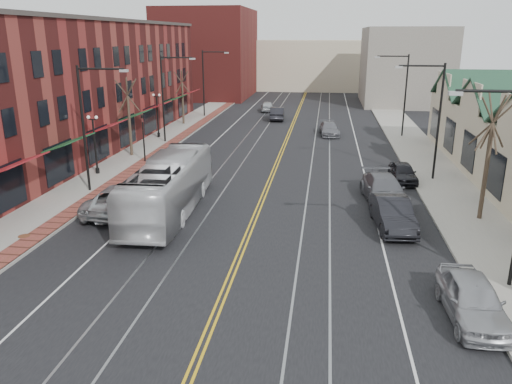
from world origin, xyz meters
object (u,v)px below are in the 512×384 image
(parked_suv, at_px, (124,199))
(parked_car_b, at_px, (392,214))
(parked_car_a, at_px, (472,299))
(parked_car_d, at_px, (403,172))
(transit_bus, at_px, (169,186))
(parked_car_c, at_px, (384,190))

(parked_suv, distance_m, parked_car_b, 15.20)
(parked_suv, height_order, parked_car_b, parked_suv)
(parked_car_a, bearing_deg, parked_car_d, 88.20)
(transit_bus, xyz_separation_m, parked_suv, (-2.69, -0.27, -0.78))
(parked_car_a, bearing_deg, parked_suv, 149.73)
(parked_car_a, bearing_deg, parked_car_b, 99.77)
(parked_suv, distance_m, parked_car_a, 19.33)
(parked_car_b, height_order, parked_car_d, parked_car_b)
(parked_car_a, height_order, parked_car_b, parked_car_b)
(parked_car_c, bearing_deg, parked_car_a, -88.78)
(parked_car_c, relative_size, parked_car_d, 1.41)
(parked_car_a, distance_m, parked_car_d, 18.01)
(transit_bus, distance_m, parked_car_d, 16.68)
(parked_car_b, bearing_deg, parked_car_c, 84.75)
(transit_bus, bearing_deg, parked_car_d, -151.11)
(transit_bus, xyz_separation_m, parked_car_d, (14.30, 8.53, -0.94))
(transit_bus, bearing_deg, parked_car_a, 144.52)
(transit_bus, height_order, parked_suv, transit_bus)
(parked_car_b, bearing_deg, parked_suv, 173.17)
(parked_car_c, height_order, parked_car_d, parked_car_c)
(parked_suv, relative_size, parked_car_a, 1.30)
(transit_bus, distance_m, parked_car_a, 17.18)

